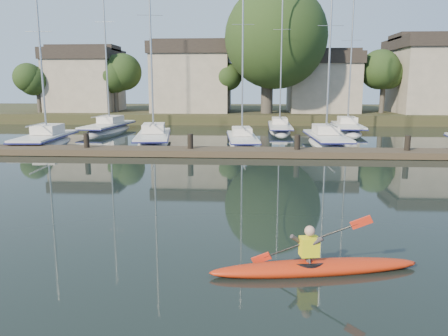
# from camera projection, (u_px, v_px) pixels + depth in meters

# --- Properties ---
(ground) EXTENTS (160.00, 160.00, 0.00)m
(ground) POSITION_uv_depth(u_px,v_px,m) (233.00, 246.00, 10.88)
(ground) COLOR black
(ground) RESTS_ON ground
(kayak) EXTENTS (4.61, 1.42, 1.46)m
(kayak) POSITION_uv_depth(u_px,v_px,m) (314.00, 265.00, 9.32)
(kayak) COLOR #B6340E
(kayak) RESTS_ON ground
(dock) EXTENTS (34.00, 2.00, 1.80)m
(dock) POSITION_uv_depth(u_px,v_px,m) (243.00, 152.00, 24.56)
(dock) COLOR #473728
(dock) RESTS_ON ground
(sailboat_0) EXTENTS (2.70, 8.13, 12.71)m
(sailboat_0) POSITION_uv_depth(u_px,v_px,m) (46.00, 148.00, 29.12)
(sailboat_0) COLOR silver
(sailboat_0) RESTS_ON ground
(sailboat_1) EXTENTS (3.58, 9.13, 14.55)m
(sailboat_1) POSITION_uv_depth(u_px,v_px,m) (154.00, 145.00, 30.08)
(sailboat_1) COLOR silver
(sailboat_1) RESTS_ON ground
(sailboat_2) EXTENTS (2.59, 8.18, 13.32)m
(sailboat_2) POSITION_uv_depth(u_px,v_px,m) (242.00, 146.00, 29.41)
(sailboat_2) COLOR silver
(sailboat_2) RESTS_ON ground
(sailboat_3) EXTENTS (2.50, 8.35, 13.33)m
(sailboat_3) POSITION_uv_depth(u_px,v_px,m) (326.00, 147.00, 29.39)
(sailboat_3) COLOR silver
(sailboat_3) RESTS_ON ground
(sailboat_5) EXTENTS (2.95, 9.50, 15.48)m
(sailboat_5) POSITION_uv_depth(u_px,v_px,m) (109.00, 133.00, 37.43)
(sailboat_5) COLOR silver
(sailboat_5) RESTS_ON ground
(sailboat_6) EXTENTS (2.08, 9.11, 14.43)m
(sailboat_6) POSITION_uv_depth(u_px,v_px,m) (280.00, 133.00, 37.60)
(sailboat_6) COLOR silver
(sailboat_6) RESTS_ON ground
(sailboat_7) EXTENTS (2.60, 8.20, 13.04)m
(sailboat_7) POSITION_uv_depth(u_px,v_px,m) (347.00, 134.00, 37.06)
(sailboat_7) COLOR silver
(sailboat_7) RESTS_ON ground
(shore) EXTENTS (90.00, 25.25, 12.75)m
(shore) POSITION_uv_depth(u_px,v_px,m) (262.00, 91.00, 49.66)
(shore) COLOR #2D3319
(shore) RESTS_ON ground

